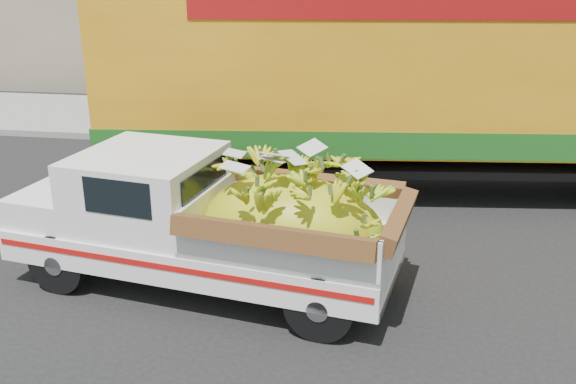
# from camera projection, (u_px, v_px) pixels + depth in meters

# --- Properties ---
(ground) EXTENTS (100.00, 100.00, 0.00)m
(ground) POSITION_uv_depth(u_px,v_px,m) (311.00, 267.00, 8.94)
(ground) COLOR black
(ground) RESTS_ON ground
(curb) EXTENTS (60.00, 0.25, 0.15)m
(curb) POSITION_uv_depth(u_px,v_px,m) (345.00, 146.00, 14.38)
(curb) COLOR gray
(curb) RESTS_ON ground
(sidewalk) EXTENTS (60.00, 4.00, 0.14)m
(sidewalk) POSITION_uv_depth(u_px,v_px,m) (351.00, 124.00, 16.32)
(sidewalk) COLOR gray
(sidewalk) RESTS_ON ground
(building_left) EXTENTS (18.00, 6.00, 5.00)m
(building_left) POSITION_uv_depth(u_px,v_px,m) (134.00, 6.00, 22.16)
(building_left) COLOR gray
(building_left) RESTS_ON ground
(pickup_truck) EXTENTS (5.16, 2.58, 1.73)m
(pickup_truck) POSITION_uv_depth(u_px,v_px,m) (231.00, 222.00, 8.06)
(pickup_truck) COLOR black
(pickup_truck) RESTS_ON ground
(semi_trailer) EXTENTS (12.04, 3.90, 3.80)m
(semi_trailer) POSITION_uv_depth(u_px,v_px,m) (446.00, 76.00, 11.12)
(semi_trailer) COLOR black
(semi_trailer) RESTS_ON ground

